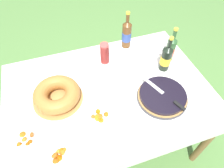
{
  "coord_description": "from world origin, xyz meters",
  "views": [
    {
      "loc": [
        -0.26,
        -0.88,
        1.97
      ],
      "look_at": [
        0.03,
        0.01,
        0.84
      ],
      "focal_mm": 32.0,
      "sensor_mm": 36.0,
      "label": 1
    }
  ],
  "objects_px": {
    "serving_knife": "(167,96)",
    "bundt_cake": "(57,95)",
    "cider_bottle_green": "(170,49)",
    "snack_plate_right": "(25,140)",
    "snack_plate_left": "(99,117)",
    "berry_tart": "(162,96)",
    "cider_bottle_amber": "(127,34)",
    "juice_bottle_red": "(166,58)",
    "cup_stack": "(105,54)",
    "snack_plate_near": "(58,156)"
  },
  "relations": [
    {
      "from": "snack_plate_left",
      "to": "snack_plate_right",
      "type": "distance_m",
      "value": 0.48
    },
    {
      "from": "bundt_cake",
      "to": "juice_bottle_red",
      "type": "height_order",
      "value": "juice_bottle_red"
    },
    {
      "from": "juice_bottle_red",
      "to": "snack_plate_right",
      "type": "xyz_separation_m",
      "value": [
        -1.11,
        -0.3,
        -0.1
      ]
    },
    {
      "from": "berry_tart",
      "to": "snack_plate_near",
      "type": "bearing_deg",
      "value": -166.29
    },
    {
      "from": "berry_tart",
      "to": "serving_knife",
      "type": "bearing_deg",
      "value": -68.43
    },
    {
      "from": "serving_knife",
      "to": "snack_plate_right",
      "type": "height_order",
      "value": "serving_knife"
    },
    {
      "from": "berry_tart",
      "to": "cider_bottle_amber",
      "type": "distance_m",
      "value": 0.65
    },
    {
      "from": "cup_stack",
      "to": "snack_plate_right",
      "type": "relative_size",
      "value": 0.98
    },
    {
      "from": "cider_bottle_amber",
      "to": "juice_bottle_red",
      "type": "distance_m",
      "value": 0.41
    },
    {
      "from": "snack_plate_right",
      "to": "cider_bottle_amber",
      "type": "bearing_deg",
      "value": 35.63
    },
    {
      "from": "cup_stack",
      "to": "snack_plate_left",
      "type": "bearing_deg",
      "value": -111.04
    },
    {
      "from": "cider_bottle_amber",
      "to": "snack_plate_near",
      "type": "distance_m",
      "value": 1.12
    },
    {
      "from": "juice_bottle_red",
      "to": "snack_plate_right",
      "type": "relative_size",
      "value": 1.61
    },
    {
      "from": "bundt_cake",
      "to": "serving_knife",
      "type": "bearing_deg",
      "value": -19.71
    },
    {
      "from": "cider_bottle_green",
      "to": "juice_bottle_red",
      "type": "distance_m",
      "value": 0.13
    },
    {
      "from": "juice_bottle_red",
      "to": "bundt_cake",
      "type": "bearing_deg",
      "value": -177.39
    },
    {
      "from": "berry_tart",
      "to": "cup_stack",
      "type": "relative_size",
      "value": 1.93
    },
    {
      "from": "cider_bottle_green",
      "to": "snack_plate_left",
      "type": "xyz_separation_m",
      "value": [
        -0.72,
        -0.38,
        -0.1
      ]
    },
    {
      "from": "juice_bottle_red",
      "to": "serving_knife",
      "type": "bearing_deg",
      "value": -115.94
    },
    {
      "from": "cider_bottle_amber",
      "to": "berry_tart",
      "type": "bearing_deg",
      "value": -86.97
    },
    {
      "from": "bundt_cake",
      "to": "snack_plate_left",
      "type": "relative_size",
      "value": 1.74
    },
    {
      "from": "cup_stack",
      "to": "snack_plate_near",
      "type": "height_order",
      "value": "cup_stack"
    },
    {
      "from": "snack_plate_near",
      "to": "cup_stack",
      "type": "bearing_deg",
      "value": 53.92
    },
    {
      "from": "serving_knife",
      "to": "bundt_cake",
      "type": "height_order",
      "value": "bundt_cake"
    },
    {
      "from": "snack_plate_left",
      "to": "snack_plate_right",
      "type": "relative_size",
      "value": 1.07
    },
    {
      "from": "berry_tart",
      "to": "snack_plate_right",
      "type": "bearing_deg",
      "value": -178.62
    },
    {
      "from": "cider_bottle_green",
      "to": "juice_bottle_red",
      "type": "bearing_deg",
      "value": -134.92
    },
    {
      "from": "berry_tart",
      "to": "cider_bottle_amber",
      "type": "bearing_deg",
      "value": 93.03
    },
    {
      "from": "cider_bottle_green",
      "to": "cider_bottle_amber",
      "type": "distance_m",
      "value": 0.39
    },
    {
      "from": "serving_knife",
      "to": "juice_bottle_red",
      "type": "distance_m",
      "value": 0.34
    },
    {
      "from": "snack_plate_right",
      "to": "cup_stack",
      "type": "bearing_deg",
      "value": 37.47
    },
    {
      "from": "serving_knife",
      "to": "snack_plate_right",
      "type": "relative_size",
      "value": 1.85
    },
    {
      "from": "bundt_cake",
      "to": "cider_bottle_green",
      "type": "height_order",
      "value": "cider_bottle_green"
    },
    {
      "from": "berry_tart",
      "to": "serving_knife",
      "type": "height_order",
      "value": "serving_knife"
    },
    {
      "from": "juice_bottle_red",
      "to": "snack_plate_left",
      "type": "relative_size",
      "value": 1.5
    },
    {
      "from": "cider_bottle_amber",
      "to": "snack_plate_left",
      "type": "bearing_deg",
      "value": -124.07
    },
    {
      "from": "snack_plate_near",
      "to": "snack_plate_left",
      "type": "height_order",
      "value": "snack_plate_left"
    },
    {
      "from": "bundt_cake",
      "to": "snack_plate_left",
      "type": "xyz_separation_m",
      "value": [
        0.24,
        -0.25,
        -0.04
      ]
    },
    {
      "from": "bundt_cake",
      "to": "snack_plate_right",
      "type": "bearing_deg",
      "value": -133.53
    },
    {
      "from": "bundt_cake",
      "to": "cider_bottle_amber",
      "type": "distance_m",
      "value": 0.8
    },
    {
      "from": "bundt_cake",
      "to": "cider_bottle_amber",
      "type": "relative_size",
      "value": 1.07
    },
    {
      "from": "cup_stack",
      "to": "bundt_cake",
      "type": "bearing_deg",
      "value": -148.75
    },
    {
      "from": "serving_knife",
      "to": "snack_plate_left",
      "type": "relative_size",
      "value": 1.72
    },
    {
      "from": "cup_stack",
      "to": "snack_plate_near",
      "type": "relative_size",
      "value": 0.99
    },
    {
      "from": "cup_stack",
      "to": "berry_tart",
      "type": "bearing_deg",
      "value": -60.69
    },
    {
      "from": "berry_tart",
      "to": "snack_plate_right",
      "type": "relative_size",
      "value": 1.89
    },
    {
      "from": "berry_tart",
      "to": "cider_bottle_green",
      "type": "height_order",
      "value": "cider_bottle_green"
    },
    {
      "from": "cider_bottle_green",
      "to": "snack_plate_right",
      "type": "relative_size",
      "value": 1.6
    },
    {
      "from": "cider_bottle_amber",
      "to": "snack_plate_right",
      "type": "xyz_separation_m",
      "value": [
        -0.92,
        -0.66,
        -0.12
      ]
    },
    {
      "from": "serving_knife",
      "to": "snack_plate_right",
      "type": "distance_m",
      "value": 0.97
    }
  ]
}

